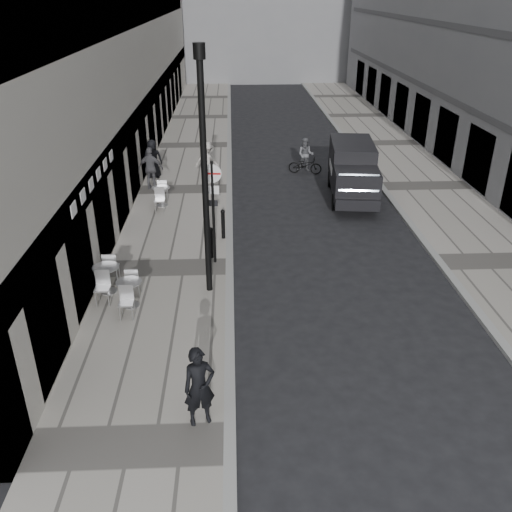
{
  "coord_description": "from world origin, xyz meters",
  "views": [
    {
      "loc": [
        0.16,
        -5.35,
        8.27
      ],
      "look_at": [
        0.78,
        8.48,
        1.4
      ],
      "focal_mm": 38.0,
      "sensor_mm": 36.0,
      "label": 1
    }
  ],
  "objects": [
    {
      "name": "far_sidewalk",
      "position": [
        9.0,
        18.0,
        0.06
      ],
      "size": [
        4.0,
        60.0,
        0.12
      ],
      "primitive_type": "cube",
      "color": "gray",
      "rests_on": "ground"
    },
    {
      "name": "pedestrian_b",
      "position": [
        -1.01,
        19.23,
        1.03
      ],
      "size": [
        1.32,
        0.99,
        1.83
      ],
      "primitive_type": "imported",
      "rotation": [
        0.0,
        0.0,
        2.85
      ],
      "color": "#B5AEA7",
      "rests_on": "sidewalk"
    },
    {
      "name": "cafe_table_mid",
      "position": [
        -2.8,
        8.02,
        0.59
      ],
      "size": [
        0.72,
        1.63,
        0.93
      ],
      "color": "#ADADAF",
      "rests_on": "sidewalk"
    },
    {
      "name": "lamppost",
      "position": [
        -0.6,
        8.86,
        3.99
      ],
      "size": [
        0.31,
        0.31,
        6.95
      ],
      "color": "black",
      "rests_on": "sidewalk"
    },
    {
      "name": "pedestrian_a",
      "position": [
        -3.46,
        18.13,
        1.07
      ],
      "size": [
        1.17,
        0.62,
        1.89
      ],
      "primitive_type": "imported",
      "rotation": [
        0.0,
        0.0,
        2.99
      ],
      "color": "#535257",
      "rests_on": "sidewalk"
    },
    {
      "name": "bollard_near",
      "position": [
        -0.21,
        12.59,
        0.63
      ],
      "size": [
        0.14,
        0.14,
        1.03
      ],
      "primitive_type": "cylinder",
      "color": "black",
      "rests_on": "sidewalk"
    },
    {
      "name": "sidewalk",
      "position": [
        -2.0,
        18.0,
        0.06
      ],
      "size": [
        4.0,
        60.0,
        0.12
      ],
      "primitive_type": "cube",
      "color": "gray",
      "rests_on": "ground"
    },
    {
      "name": "pedestrian_c",
      "position": [
        -3.6,
        19.78,
        1.02
      ],
      "size": [
        0.97,
        0.73,
        1.8
      ],
      "primitive_type": "imported",
      "rotation": [
        0.0,
        0.0,
        3.33
      ],
      "color": "black",
      "rests_on": "sidewalk"
    },
    {
      "name": "walking_man",
      "position": [
        -0.6,
        3.33,
        1.02
      ],
      "size": [
        0.76,
        0.62,
        1.81
      ],
      "primitive_type": "imported",
      "rotation": [
        0.0,
        0.0,
        0.32
      ],
      "color": "black",
      "rests_on": "sidewalk"
    },
    {
      "name": "bollard_far",
      "position": [
        -0.6,
        11.01,
        0.63
      ],
      "size": [
        0.14,
        0.14,
        1.03
      ],
      "primitive_type": "cylinder",
      "color": "black",
      "rests_on": "sidewalk"
    },
    {
      "name": "cafe_table_near",
      "position": [
        -3.6,
        8.85,
        0.63
      ],
      "size": [
        0.78,
        1.75,
        1.0
      ],
      "color": "silver",
      "rests_on": "sidewalk"
    },
    {
      "name": "cyclist",
      "position": [
        3.74,
        20.39,
        0.69
      ],
      "size": [
        1.73,
        0.97,
        1.76
      ],
      "rotation": [
        0.0,
        0.0,
        -0.26
      ],
      "color": "black",
      "rests_on": "ground"
    },
    {
      "name": "sign_post",
      "position": [
        -0.47,
        10.69,
        2.32
      ],
      "size": [
        0.59,
        0.13,
        3.43
      ],
      "rotation": [
        0.0,
        0.0,
        -0.12
      ],
      "color": "black",
      "rests_on": "sidewalk"
    },
    {
      "name": "panel_van",
      "position": [
        5.33,
        16.97,
        1.28
      ],
      "size": [
        2.3,
        5.0,
        2.28
      ],
      "rotation": [
        0.0,
        0.0,
        -0.11
      ],
      "color": "black",
      "rests_on": "ground"
    },
    {
      "name": "cafe_table_far",
      "position": [
        -2.8,
        15.96,
        0.6
      ],
      "size": [
        0.74,
        1.67,
        0.95
      ],
      "color": "silver",
      "rests_on": "sidewalk"
    }
  ]
}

